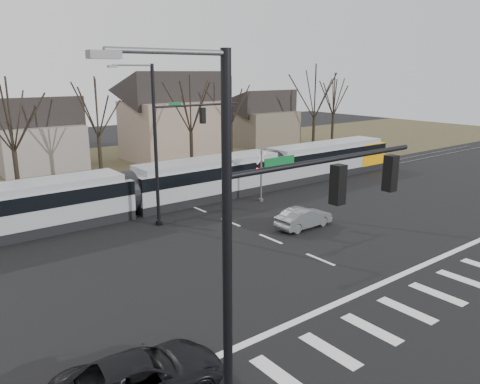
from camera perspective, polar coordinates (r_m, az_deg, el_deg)
ground at (r=24.42m, az=13.25°, el=-9.45°), size 140.00×140.00×0.00m
grass_verge at (r=50.00m, az=-16.40°, el=2.67°), size 140.00×28.00×0.01m
crosswalk at (r=22.41m, az=21.36°, el=-12.35°), size 27.00×2.60×0.01m
stop_line at (r=23.45m, az=16.71°, el=-10.71°), size 28.00×0.35×0.01m
lane_dashes at (r=35.94m, az=-6.86°, el=-1.33°), size 0.18×30.00×0.01m
rail_pair at (r=35.77m, az=-6.70°, el=-1.37°), size 90.00×1.52×0.06m
tram at (r=36.65m, az=-4.01°, el=1.82°), size 41.76×3.10×3.17m
sedan at (r=30.25m, az=7.78°, el=-3.12°), size 1.56×4.07×1.32m
suv at (r=15.61m, az=-11.87°, el=-21.19°), size 3.64×5.78×1.45m
signal_pole_near_left at (r=11.36m, az=4.97°, el=-6.45°), size 9.28×0.44×10.20m
signal_pole_far at (r=30.63m, az=-7.65°, el=6.78°), size 9.28×0.44×10.20m
rail_crossing_signal at (r=35.78m, az=2.60°, el=1.79°), size 1.08×0.36×4.00m
tree_row at (r=44.60m, az=-11.56°, el=8.10°), size 59.20×7.20×10.00m
house_b at (r=51.66m, az=-23.57°, el=6.88°), size 8.64×7.56×7.65m
house_c at (r=54.01m, az=-8.21°, el=9.56°), size 10.80×8.64×10.10m
house_d at (r=64.39m, az=2.72°, el=9.34°), size 8.64×7.56×7.65m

